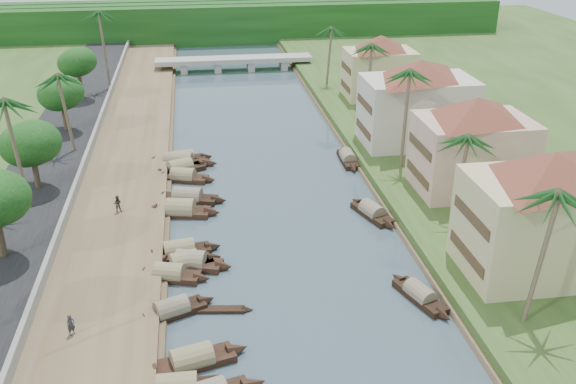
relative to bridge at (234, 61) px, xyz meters
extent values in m
plane|color=#374953|center=(0.00, -72.00, -1.72)|extent=(220.00, 220.00, 0.00)
cube|color=brown|center=(-16.00, -52.00, -1.32)|extent=(10.00, 180.00, 0.80)
cube|color=#2A441B|center=(19.00, -52.00, -1.12)|extent=(16.00, 180.00, 1.20)
cube|color=black|center=(-24.50, -52.00, -1.02)|extent=(8.00, 180.00, 1.40)
cube|color=gray|center=(-20.20, -52.00, -0.37)|extent=(0.40, 180.00, 1.10)
cube|color=#0F350E|center=(0.00, 23.00, 2.28)|extent=(120.00, 4.00, 8.00)
cube|color=#0F350E|center=(0.00, 28.00, 2.28)|extent=(120.00, 4.00, 8.00)
cube|color=#0F350E|center=(0.00, 33.00, 2.28)|extent=(120.00, 4.00, 8.00)
cube|color=gray|center=(0.00, 0.00, 0.28)|extent=(28.00, 4.00, 0.80)
cube|color=gray|center=(-9.00, 0.00, -0.82)|extent=(1.20, 3.50, 1.80)
cube|color=gray|center=(-3.00, 0.00, -0.82)|extent=(1.20, 3.50, 1.80)
cube|color=gray|center=(3.00, 0.00, -0.82)|extent=(1.20, 3.50, 1.80)
cube|color=gray|center=(9.00, 0.00, -0.82)|extent=(1.20, 3.50, 1.80)
cube|color=tan|center=(19.00, -74.00, 3.48)|extent=(12.00, 8.00, 8.00)
pyramid|color=brown|center=(19.00, -74.00, 8.58)|extent=(14.85, 14.85, 2.20)
cube|color=#453120|center=(12.95, -74.00, 1.48)|extent=(0.10, 6.40, 0.90)
cube|color=#453120|center=(12.95, -74.00, 4.68)|extent=(0.10, 6.40, 0.90)
cube|color=#D1AC93|center=(20.00, -58.00, 3.23)|extent=(11.00, 8.00, 7.50)
pyramid|color=brown|center=(20.00, -58.00, 8.08)|extent=(14.11, 14.11, 2.20)
cube|color=#453120|center=(14.45, -58.00, 1.35)|extent=(0.10, 6.40, 0.90)
cube|color=#453120|center=(14.45, -58.00, 4.35)|extent=(0.10, 6.40, 0.90)
cube|color=beige|center=(19.00, -44.00, 3.48)|extent=(13.00, 8.00, 8.00)
pyramid|color=brown|center=(19.00, -44.00, 8.58)|extent=(15.59, 15.59, 2.20)
cube|color=#453120|center=(12.45, -44.00, 1.48)|extent=(0.10, 6.40, 0.90)
cube|color=#453120|center=(12.45, -44.00, 4.68)|extent=(0.10, 6.40, 0.90)
cube|color=tan|center=(20.00, -24.00, 2.98)|extent=(10.00, 7.00, 7.00)
pyramid|color=brown|center=(20.00, -24.00, 7.58)|extent=(12.62, 12.62, 2.20)
cube|color=#453120|center=(14.95, -24.00, 1.23)|extent=(0.10, 5.60, 0.90)
cube|color=#453120|center=(14.95, -24.00, 4.03)|extent=(0.10, 5.60, 0.90)
cube|color=black|center=(-8.69, -80.30, -1.52)|extent=(6.07, 3.27, 0.70)
cone|color=black|center=(-5.58, -79.45, -1.44)|extent=(2.03, 2.01, 1.82)
cone|color=black|center=(-11.80, -81.14, -1.44)|extent=(2.03, 2.01, 1.82)
cylinder|color=#7E7350|center=(-8.69, -80.30, -1.14)|extent=(4.77, 2.98, 1.88)
cube|color=black|center=(-10.12, -74.27, -1.52)|extent=(5.40, 3.50, 0.70)
cone|color=black|center=(-7.47, -73.17, -1.44)|extent=(1.94, 1.94, 1.65)
cone|color=black|center=(-12.77, -75.37, -1.44)|extent=(1.94, 1.94, 1.65)
cylinder|color=#7A745B|center=(-10.12, -74.27, -1.14)|extent=(4.30, 3.10, 1.71)
cube|color=black|center=(-10.40, -69.16, -1.52)|extent=(5.33, 3.05, 0.70)
cone|color=black|center=(-7.71, -69.94, -1.44)|extent=(1.84, 1.89, 1.70)
cone|color=black|center=(-13.10, -68.38, -1.44)|extent=(1.84, 1.89, 1.70)
cylinder|color=#7E7350|center=(-10.40, -69.16, -1.14)|extent=(4.20, 2.79, 1.78)
cube|color=black|center=(-9.15, -67.58, -1.52)|extent=(5.14, 3.12, 0.70)
cone|color=black|center=(-6.58, -66.84, -1.44)|extent=(1.83, 2.00, 1.82)
cone|color=black|center=(-11.72, -68.32, -1.44)|extent=(1.83, 2.00, 1.82)
cylinder|color=#7E7350|center=(-9.15, -67.58, -1.14)|extent=(4.07, 2.87, 1.93)
cube|color=black|center=(-8.61, -67.50, -1.52)|extent=(5.59, 3.39, 0.70)
cone|color=black|center=(-5.83, -68.38, -1.44)|extent=(1.98, 2.08, 1.86)
cone|color=black|center=(-11.40, -66.61, -1.44)|extent=(1.98, 2.08, 1.86)
cylinder|color=#7A745B|center=(-8.61, -67.50, -1.14)|extent=(4.42, 3.08, 1.96)
cube|color=black|center=(-9.61, -65.33, -1.52)|extent=(5.68, 2.54, 0.70)
cone|color=black|center=(-6.59, -64.87, -1.44)|extent=(1.79, 1.78, 1.73)
cone|color=black|center=(-12.62, -65.80, -1.44)|extent=(1.79, 1.78, 1.73)
cylinder|color=#7E7350|center=(-9.61, -65.33, -1.14)|extent=(4.41, 2.41, 1.80)
cube|color=black|center=(-9.50, -57.32, -1.52)|extent=(6.08, 3.32, 0.70)
cone|color=black|center=(-6.38, -58.00, -1.44)|extent=(2.07, 2.25, 2.11)
cone|color=black|center=(-12.63, -56.64, -1.44)|extent=(2.07, 2.25, 2.11)
cylinder|color=#7E7350|center=(-9.50, -57.32, -1.14)|extent=(4.77, 3.12, 2.23)
cube|color=black|center=(-8.80, -54.35, -1.52)|extent=(6.36, 3.48, 0.70)
cone|color=black|center=(-5.56, -55.32, -1.44)|extent=(2.13, 2.06, 1.83)
cone|color=black|center=(-12.04, -53.38, -1.44)|extent=(2.13, 2.06, 1.83)
cylinder|color=#7A745B|center=(-8.80, -54.35, -1.14)|extent=(5.00, 3.14, 1.89)
cube|color=black|center=(-9.23, -48.90, -1.52)|extent=(5.71, 3.40, 0.70)
cone|color=black|center=(-6.37, -49.85, -1.44)|extent=(1.99, 2.01, 1.77)
cone|color=black|center=(-12.09, -47.94, -1.44)|extent=(1.99, 2.01, 1.77)
cylinder|color=#7E7350|center=(-9.23, -48.90, -1.14)|extent=(4.52, 3.07, 1.85)
cube|color=black|center=(-9.56, -46.44, -1.52)|extent=(5.93, 3.96, 0.70)
cone|color=black|center=(-6.68, -45.22, -1.44)|extent=(2.18, 2.23, 1.91)
cone|color=black|center=(-12.43, -47.65, -1.44)|extent=(2.18, 2.23, 1.91)
cylinder|color=#7E7350|center=(-9.56, -46.44, -1.14)|extent=(4.73, 3.52, 2.00)
cube|color=black|center=(-9.78, -44.16, -1.52)|extent=(7.08, 3.46, 0.70)
cone|color=black|center=(-6.09, -45.06, -1.44)|extent=(2.28, 2.12, 1.93)
cone|color=black|center=(-13.46, -43.27, -1.44)|extent=(2.28, 2.12, 1.93)
cylinder|color=#7A745B|center=(-9.78, -44.16, -1.14)|extent=(5.54, 3.15, 1.98)
cube|color=black|center=(-9.20, -43.27, -1.52)|extent=(5.28, 2.32, 0.70)
cone|color=black|center=(-6.39, -42.89, -1.44)|extent=(1.66, 1.68, 1.66)
cone|color=black|center=(-12.01, -43.64, -1.44)|extent=(1.66, 1.68, 1.66)
cylinder|color=#7E7350|center=(-9.20, -43.27, -1.14)|extent=(4.09, 2.23, 1.73)
cube|color=black|center=(9.01, -75.09, -1.52)|extent=(3.16, 5.50, 0.70)
cone|color=black|center=(8.05, -72.31, -1.44)|extent=(1.77, 1.86, 1.53)
cone|color=black|center=(9.98, -77.87, -1.44)|extent=(1.77, 1.86, 1.53)
cylinder|color=#7A745B|center=(9.01, -75.09, -1.14)|extent=(2.80, 4.34, 1.56)
cube|color=black|center=(9.19, -60.50, -1.52)|extent=(3.36, 5.63, 0.70)
cone|color=black|center=(8.22, -57.68, -1.44)|extent=(1.95, 1.96, 1.70)
cone|color=black|center=(10.17, -63.32, -1.44)|extent=(1.95, 1.96, 1.70)
cylinder|color=#7A745B|center=(9.19, -60.50, -1.14)|extent=(3.01, 4.45, 1.77)
cube|color=black|center=(10.16, -46.16, -1.52)|extent=(1.70, 5.68, 0.70)
cone|color=black|center=(10.20, -43.02, -1.44)|extent=(1.48, 1.63, 1.64)
cone|color=black|center=(10.11, -49.31, -1.44)|extent=(1.48, 1.63, 1.64)
cylinder|color=#7A745B|center=(10.16, -46.16, -1.14)|extent=(1.75, 4.35, 1.69)
cube|color=black|center=(-6.44, -74.31, -1.62)|extent=(3.70, 1.29, 0.35)
cone|color=black|center=(-4.42, -74.59, -1.62)|extent=(1.01, 0.92, 0.81)
cone|color=black|center=(-8.46, -74.03, -1.62)|extent=(1.01, 0.92, 0.81)
cube|color=black|center=(-10.82, -47.51, -1.62)|extent=(3.97, 1.66, 0.35)
cone|color=black|center=(-8.68, -48.01, -1.62)|extent=(1.13, 0.98, 0.78)
cone|color=black|center=(-12.95, -47.00, -1.62)|extent=(1.13, 0.98, 0.78)
cylinder|color=brown|center=(15.00, -80.34, 4.54)|extent=(1.30, 0.36, 10.12)
sphere|color=#18491B|center=(15.00, -80.34, 9.41)|extent=(3.20, 3.20, 3.20)
cylinder|color=brown|center=(16.00, -64.30, 3.56)|extent=(1.05, 0.36, 8.18)
sphere|color=#18491B|center=(16.00, -64.30, 7.49)|extent=(3.20, 3.20, 3.20)
cylinder|color=brown|center=(15.00, -51.29, 4.97)|extent=(0.56, 0.36, 10.98)
sphere|color=#18491B|center=(15.00, -51.29, 10.23)|extent=(3.20, 3.20, 3.20)
cylinder|color=brown|center=(16.00, -32.97, 4.41)|extent=(0.45, 0.36, 9.87)
sphere|color=#18491B|center=(16.00, -32.97, 9.15)|extent=(3.20, 3.20, 3.20)
cylinder|color=brown|center=(-24.00, -56.33, 5.08)|extent=(0.93, 0.36, 10.80)
sphere|color=#18491B|center=(-24.00, -56.33, 10.26)|extent=(3.20, 3.20, 3.20)
cylinder|color=brown|center=(-22.00, -41.27, 4.27)|extent=(1.07, 0.36, 9.18)
sphere|color=#18491B|center=(-22.00, -41.27, 8.67)|extent=(3.20, 3.20, 3.20)
cylinder|color=brown|center=(14.00, -15.60, 3.95)|extent=(0.96, 0.36, 8.95)
sphere|color=#18491B|center=(14.00, -15.60, 8.24)|extent=(3.20, 3.20, 3.20)
cylinder|color=brown|center=(-20.50, -13.91, 5.59)|extent=(0.84, 0.36, 11.83)
sphere|color=#18491B|center=(-20.50, -13.91, 11.26)|extent=(3.20, 3.20, 3.20)
cylinder|color=#4F3D2D|center=(-24.00, -65.68, 1.44)|extent=(0.60, 0.60, 3.61)
cylinder|color=#4F3D2D|center=(-24.00, -51.53, 1.28)|extent=(0.60, 0.60, 3.29)
ellipsoid|color=#0F350E|center=(-24.00, -51.53, 4.42)|extent=(5.42, 5.42, 4.46)
cylinder|color=#4F3D2D|center=(-24.00, -33.40, 1.30)|extent=(0.60, 0.60, 3.31)
ellipsoid|color=#0F350E|center=(-24.00, -33.40, 4.46)|extent=(5.06, 5.06, 4.16)
cylinder|color=#4F3D2D|center=(-24.00, -18.92, 1.49)|extent=(0.60, 0.60, 3.72)
ellipsoid|color=#0F350E|center=(-24.00, -18.92, 5.05)|extent=(4.91, 4.91, 4.04)
cylinder|color=#4F3D2D|center=(24.00, -40.13, 1.17)|extent=(0.60, 0.60, 3.47)
ellipsoid|color=#0F350E|center=(24.00, -40.13, 4.49)|extent=(4.95, 4.95, 4.07)
imported|color=#2B2831|center=(-16.94, -76.66, -0.12)|extent=(0.70, 0.65, 1.60)
imported|color=#3A3328|center=(-15.48, -57.38, -0.07)|extent=(0.85, 0.68, 1.71)
camera|label=1|loc=(-7.43, -115.12, 26.96)|focal=40.00mm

